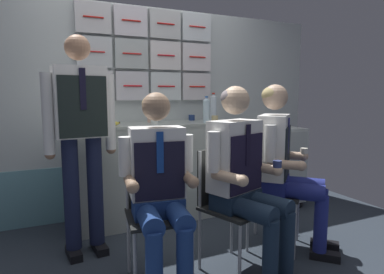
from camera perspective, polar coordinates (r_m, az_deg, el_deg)
The scene contains 19 objects.
ground at distance 2.60m, azimuth 1.30°, elevation -22.04°, with size 4.80×4.80×0.04m, color #2A333C.
galley_bulkhead at distance 3.55m, azimuth -8.28°, elevation 4.89°, with size 4.20×0.14×2.15m.
galley_counter at distance 3.39m, azimuth -5.47°, elevation -5.76°, with size 1.70×0.53×0.97m.
service_trolley at distance 3.95m, azimuth 14.10°, elevation -4.23°, with size 0.40×0.65×0.89m.
folding_chair_left at distance 2.30m, azimuth -6.36°, elevation -10.76°, with size 0.45×0.45×0.87m.
crew_member_left at distance 2.10m, azimuth -5.60°, elevation -7.88°, with size 0.49×0.63×1.27m.
folding_chair_right at distance 2.43m, azimuth 5.84°, elevation -9.81°, with size 0.51×0.51×0.87m.
crew_member_right at distance 2.28m, azimuth 8.98°, elevation -5.95°, with size 0.55×0.70×1.31m.
folding_chair_by_counter at distance 2.81m, azimuth 12.18°, elevation -7.57°, with size 0.57×0.57×0.87m.
crew_member_by_counter at distance 2.74m, azimuth 15.55°, elevation -3.55°, with size 0.69×0.69×1.33m.
crew_member_standing at distance 2.65m, azimuth -18.68°, elevation 1.70°, with size 0.53×0.29×1.69m.
water_bottle_clear at distance 3.35m, azimuth 2.53°, elevation 4.68°, with size 0.07×0.07×0.27m.
sparkling_bottle_green at distance 3.55m, azimuth 3.72°, elevation 5.10°, with size 0.07×0.07×0.30m.
water_bottle_blue_cap at distance 3.12m, azimuth -17.96°, elevation 4.34°, with size 0.08×0.08×0.29m.
coffee_cup_white at distance 3.64m, azimuth -0.05°, elevation 3.41°, with size 0.07×0.07×0.06m.
coffee_cup_spare at distance 3.15m, azimuth -6.50°, elevation 2.79°, with size 0.08×0.08×0.06m.
espresso_cup_small at distance 3.36m, azimuth 3.97°, elevation 3.16°, with size 0.07×0.07×0.07m.
paper_cup_blue at distance 3.41m, azimuth -7.23°, elevation 3.20°, with size 0.06×0.06×0.07m.
snack_banana at distance 3.07m, azimuth -13.74°, elevation 2.25°, with size 0.17×0.10×0.04m.
Camera 1 is at (-0.99, -2.03, 1.25)m, focal length 30.81 mm.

